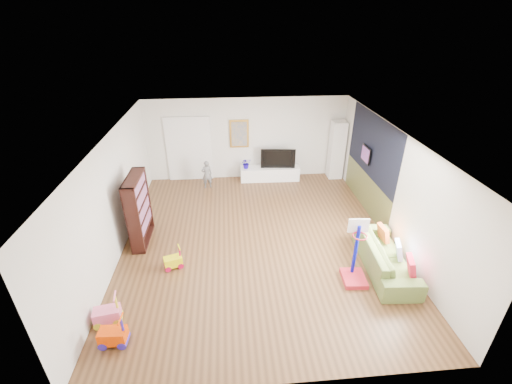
{
  "coord_description": "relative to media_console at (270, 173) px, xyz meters",
  "views": [
    {
      "loc": [
        -0.66,
        -6.95,
        5.06
      ],
      "look_at": [
        0.0,
        0.4,
        1.15
      ],
      "focal_mm": 24.0,
      "sensor_mm": 36.0,
      "label": 1
    }
  ],
  "objects": [
    {
      "name": "floor",
      "position": [
        -0.74,
        -3.43,
        -0.23
      ],
      "size": [
        6.5,
        7.5,
        0.0
      ],
      "primitive_type": "cube",
      "color": "brown",
      "rests_on": "ground"
    },
    {
      "name": "ceiling",
      "position": [
        -0.74,
        -3.43,
        2.47
      ],
      "size": [
        6.5,
        7.5,
        0.0
      ],
      "primitive_type": "cube",
      "color": "white",
      "rests_on": "ground"
    },
    {
      "name": "wall_back",
      "position": [
        -0.74,
        0.32,
        1.12
      ],
      "size": [
        6.5,
        0.0,
        2.7
      ],
      "primitive_type": "cube",
      "color": "silver",
      "rests_on": "ground"
    },
    {
      "name": "wall_front",
      "position": [
        -0.74,
        -7.18,
        1.12
      ],
      "size": [
        6.5,
        0.0,
        2.7
      ],
      "primitive_type": "cube",
      "color": "silver",
      "rests_on": "ground"
    },
    {
      "name": "wall_left",
      "position": [
        -3.99,
        -3.43,
        1.12
      ],
      "size": [
        0.0,
        7.5,
        2.7
      ],
      "primitive_type": "cube",
      "color": "beige",
      "rests_on": "ground"
    },
    {
      "name": "wall_right",
      "position": [
        2.51,
        -3.43,
        1.12
      ],
      "size": [
        0.0,
        7.5,
        2.7
      ],
      "primitive_type": "cube",
      "color": "silver",
      "rests_on": "ground"
    },
    {
      "name": "navy_accent",
      "position": [
        2.5,
        -2.03,
        1.62
      ],
      "size": [
        0.01,
        3.2,
        1.7
      ],
      "primitive_type": "cube",
      "color": "black",
      "rests_on": "wall_right"
    },
    {
      "name": "olive_wainscot",
      "position": [
        2.5,
        -2.03,
        0.27
      ],
      "size": [
        0.01,
        3.2,
        1.0
      ],
      "primitive_type": "cube",
      "color": "brown",
      "rests_on": "wall_right"
    },
    {
      "name": "doorway",
      "position": [
        -2.64,
        0.28,
        0.82
      ],
      "size": [
        1.45,
        0.06,
        2.1
      ],
      "primitive_type": "cube",
      "color": "white",
      "rests_on": "ground"
    },
    {
      "name": "painting_back",
      "position": [
        -0.99,
        0.28,
        1.32
      ],
      "size": [
        0.62,
        0.06,
        0.92
      ],
      "primitive_type": "cube",
      "color": "gold",
      "rests_on": "wall_back"
    },
    {
      "name": "artwork_right",
      "position": [
        2.43,
        -1.83,
        1.32
      ],
      "size": [
        0.04,
        0.56,
        0.46
      ],
      "primitive_type": "cube",
      "color": "#7F3F8C",
      "rests_on": "wall_right"
    },
    {
      "name": "media_console",
      "position": [
        0.0,
        0.0,
        0.0
      ],
      "size": [
        1.97,
        0.54,
        0.46
      ],
      "primitive_type": "cube",
      "rotation": [
        0.0,
        0.0,
        -0.02
      ],
      "color": "white",
      "rests_on": "ground"
    },
    {
      "name": "tall_cabinet",
      "position": [
        2.23,
        0.04,
        0.75
      ],
      "size": [
        0.46,
        0.46,
        1.95
      ],
      "primitive_type": "cube",
      "rotation": [
        0.0,
        0.0,
        -0.02
      ],
      "color": "white",
      "rests_on": "ground"
    },
    {
      "name": "bookshelf",
      "position": [
        -3.56,
        -3.16,
        0.64
      ],
      "size": [
        0.32,
        1.19,
        1.73
      ],
      "primitive_type": "cube",
      "rotation": [
        0.0,
        0.0,
        -0.01
      ],
      "color": "black",
      "rests_on": "ground"
    },
    {
      "name": "sofa",
      "position": [
        1.97,
        -4.71,
        0.09
      ],
      "size": [
        1.0,
        2.23,
        0.64
      ],
      "primitive_type": "imported",
      "rotation": [
        0.0,
        0.0,
        1.5
      ],
      "color": "olive",
      "rests_on": "ground"
    },
    {
      "name": "basketball_hoop",
      "position": [
        1.16,
        -5.05,
        0.48
      ],
      "size": [
        0.53,
        0.62,
        1.41
      ],
      "primitive_type": "cube",
      "rotation": [
        0.0,
        0.0,
        -0.07
      ],
      "color": "red",
      "rests_on": "ground"
    },
    {
      "name": "ride_on_yellow",
      "position": [
        -2.69,
        -4.29,
        0.03
      ],
      "size": [
        0.44,
        0.35,
        0.52
      ],
      "primitive_type": "cube",
      "rotation": [
        0.0,
        0.0,
        0.32
      ],
      "color": "yellow",
      "rests_on": "ground"
    },
    {
      "name": "ride_on_orange",
      "position": [
        -3.46,
        -6.21,
        0.07
      ],
      "size": [
        0.46,
        0.3,
        0.6
      ],
      "primitive_type": "cube",
      "rotation": [
        0.0,
        0.0,
        -0.04
      ],
      "color": "#E53C00",
      "rests_on": "ground"
    },
    {
      "name": "ride_on_pink",
      "position": [
        -3.68,
        -5.74,
        0.08
      ],
      "size": [
        0.5,
        0.36,
        0.62
      ],
      "primitive_type": "cube",
      "rotation": [
        0.0,
        0.0,
        0.16
      ],
      "color": "pink",
      "rests_on": "ground"
    },
    {
      "name": "child",
      "position": [
        -2.08,
        -0.41,
        0.23
      ],
      "size": [
        0.38,
        0.3,
        0.92
      ],
      "primitive_type": "imported",
      "rotation": [
        0.0,
        0.0,
        3.4
      ],
      "color": "slate",
      "rests_on": "ground"
    },
    {
      "name": "tv",
      "position": [
        0.27,
        0.03,
        0.55
      ],
      "size": [
        1.14,
        0.26,
        0.65
      ],
      "primitive_type": "imported",
      "rotation": [
        0.0,
        0.0,
        -0.1
      ],
      "color": "black",
      "rests_on": "media_console"
    },
    {
      "name": "vase_plant",
      "position": [
        -0.79,
        -0.01,
        0.4
      ],
      "size": [
        0.37,
        0.34,
        0.35
      ],
      "primitive_type": "imported",
      "rotation": [
        0.0,
        0.0,
        0.23
      ],
      "color": "#16059C",
      "rests_on": "media_console"
    },
    {
      "name": "pillow_left",
      "position": [
        2.21,
        -5.31,
        0.27
      ],
      "size": [
        0.22,
        0.43,
        0.41
      ],
      "primitive_type": "cube",
      "rotation": [
        0.0,
        0.0,
        -0.29
      ],
      "color": "red",
      "rests_on": "sofa"
    },
    {
      "name": "pillow_center",
      "position": [
        2.21,
        -4.75,
        0.27
      ],
      "size": [
        0.21,
        0.38,
        0.37
      ],
      "primitive_type": "cube",
      "rotation": [
        0.0,
        0.0,
        -0.31
      ],
      "color": "white",
      "rests_on": "sofa"
    },
    {
      "name": "pillow_right",
      "position": [
        2.14,
        -4.11,
        0.27
      ],
      "size": [
        0.14,
        0.39,
        0.38
      ],
      "primitive_type": "cube",
      "rotation": [
        0.0,
        0.0,
        0.1
      ],
      "color": "#C34D1F",
      "rests_on": "sofa"
    }
  ]
}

